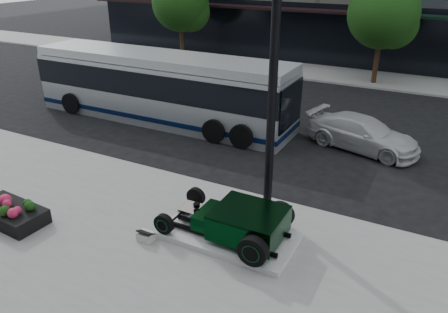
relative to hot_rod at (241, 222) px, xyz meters
The scene contains 10 objects.
ground 4.58m from the hot_rod, 102.12° to the left, with size 120.00×120.00×0.00m, color black.
sidewalk_far 18.46m from the hot_rod, 92.95° to the left, with size 70.00×4.00×0.12m, color gray.
street_trees 17.76m from the hot_rod, 89.36° to the left, with size 29.80×3.80×5.70m.
display_plinth 0.60m from the hot_rod, behind, with size 3.40×1.80×0.15m, color silver.
hot_rod is the anchor object (origin of this frame).
info_plaque 2.45m from the hot_rod, 153.32° to the right, with size 0.41×0.31×0.31m.
lamppost 3.37m from the hot_rod, 88.59° to the left, with size 0.42×0.42×7.65m.
flower_planter 6.32m from the hot_rod, 160.99° to the right, with size 2.12×1.15×0.67m.
transit_bus 10.05m from the hot_rod, 136.39° to the left, with size 12.12×2.88×2.92m.
white_sedan 7.82m from the hot_rod, 79.72° to the left, with size 1.73×4.26×1.24m, color silver.
Camera 1 is at (4.86, -12.73, 6.70)m, focal length 35.00 mm.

